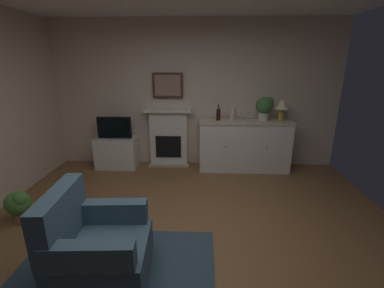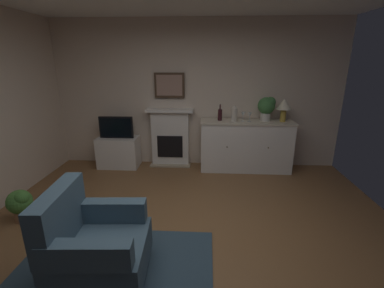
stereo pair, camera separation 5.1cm
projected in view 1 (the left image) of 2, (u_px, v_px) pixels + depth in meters
name	position (u px, v px, depth m)	size (l,w,h in m)	color
ground_plane	(185.00, 255.00, 2.90)	(5.33, 5.30, 0.10)	brown
wall_rear	(194.00, 95.00, 4.98)	(5.33, 0.06, 2.68)	beige
area_rug	(113.00, 277.00, 2.53)	(1.93, 1.42, 0.02)	#2D4251
fireplace_unit	(169.00, 137.00, 5.12)	(0.87, 0.30, 1.10)	white
framed_picture	(168.00, 85.00, 4.87)	(0.55, 0.04, 0.45)	#473323
sideboard_cabinet	(244.00, 145.00, 4.92)	(1.65, 0.49, 0.92)	white
table_lamp	(282.00, 106.00, 4.67)	(0.26, 0.26, 0.40)	#B79338
wine_bottle	(218.00, 114.00, 4.80)	(0.08, 0.08, 0.29)	#331419
wine_glass_left	(242.00, 114.00, 4.73)	(0.07, 0.07, 0.16)	silver
wine_glass_center	(248.00, 115.00, 4.69)	(0.07, 0.07, 0.16)	silver
vase_decorative	(233.00, 114.00, 4.70)	(0.11, 0.11, 0.28)	beige
tv_cabinet	(117.00, 152.00, 5.08)	(0.75, 0.42, 0.58)	white
tv_set	(114.00, 128.00, 4.91)	(0.62, 0.07, 0.40)	black
potted_plant_fern	(19.00, 204.00, 3.32)	(0.30, 0.30, 0.43)	#936B4C
potted_plant_small	(265.00, 106.00, 4.73)	(0.30, 0.30, 0.43)	beige
armchair	(95.00, 245.00, 2.39)	(0.86, 0.82, 0.92)	#3F596B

